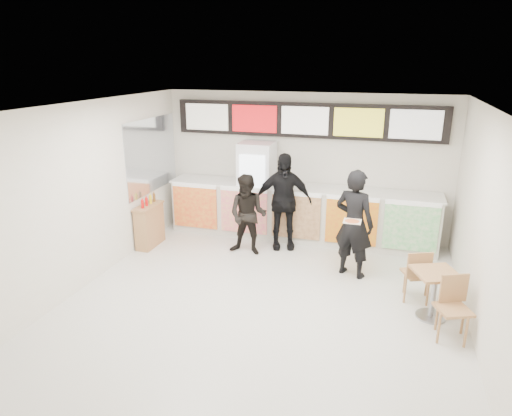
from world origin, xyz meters
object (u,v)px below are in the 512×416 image
at_px(customer_main, 354,224).
at_px(cafe_table, 435,286).
at_px(customer_left, 248,215).
at_px(drinks_fridge, 257,189).
at_px(customer_mid, 283,201).
at_px(condiment_ledge, 150,225).
at_px(service_counter, 299,213).

bearing_deg(customer_main, cafe_table, 159.58).
xyz_separation_m(customer_main, customer_left, (-2.02, 0.38, -0.16)).
relative_size(drinks_fridge, customer_mid, 1.04).
bearing_deg(customer_left, drinks_fridge, 98.61).
bearing_deg(condiment_ledge, customer_left, 5.64).
bearing_deg(drinks_fridge, condiment_ledge, -146.47).
relative_size(customer_mid, condiment_ledge, 1.88).
relative_size(service_counter, condiment_ledge, 5.41).
distance_m(customer_mid, cafe_table, 3.39).
relative_size(customer_left, customer_mid, 0.82).
distance_m(service_counter, drinks_fridge, 1.03).
bearing_deg(service_counter, cafe_table, -45.09).
distance_m(customer_main, customer_mid, 1.69).
bearing_deg(condiment_ledge, customer_main, -2.50).
bearing_deg(customer_mid, customer_main, -48.86).
bearing_deg(drinks_fridge, customer_mid, -38.45).
height_order(customer_main, customer_mid, customer_mid).
bearing_deg(customer_mid, customer_left, -157.08).
xyz_separation_m(service_counter, condiment_ledge, (-2.82, -1.23, -0.13)).
height_order(customer_mid, condiment_ledge, customer_mid).
bearing_deg(customer_main, customer_mid, -10.56).
bearing_deg(drinks_fridge, service_counter, -0.99).
bearing_deg(cafe_table, service_counter, 112.04).
height_order(customer_main, condiment_ledge, customer_main).
bearing_deg(customer_main, customer_left, 9.68).
xyz_separation_m(customer_mid, cafe_table, (2.72, -1.96, -0.46)).
distance_m(customer_main, customer_left, 2.06).
height_order(service_counter, customer_mid, customer_mid).
xyz_separation_m(service_counter, drinks_fridge, (-0.93, 0.02, 0.43)).
height_order(customer_main, cafe_table, customer_main).
relative_size(drinks_fridge, cafe_table, 1.31).
relative_size(service_counter, customer_left, 3.53).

